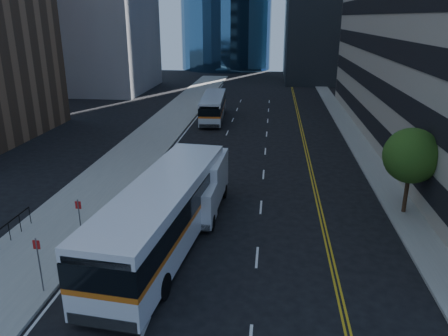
{
  "coord_description": "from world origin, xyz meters",
  "views": [
    {
      "loc": [
        0.99,
        -16.85,
        11.14
      ],
      "look_at": [
        -1.7,
        7.09,
        2.8
      ],
      "focal_mm": 35.0,
      "sensor_mm": 36.0,
      "label": 1
    }
  ],
  "objects_px": {
    "street_tree": "(411,156)",
    "box_truck": "(203,185)",
    "bus_front": "(164,213)",
    "bus_rear": "(213,106)"
  },
  "relations": [
    {
      "from": "street_tree",
      "to": "bus_rear",
      "type": "distance_m",
      "value": 28.28
    },
    {
      "from": "bus_front",
      "to": "box_truck",
      "type": "relative_size",
      "value": 2.14
    },
    {
      "from": "street_tree",
      "to": "bus_front",
      "type": "relative_size",
      "value": 0.37
    },
    {
      "from": "bus_front",
      "to": "bus_rear",
      "type": "distance_m",
      "value": 29.58
    },
    {
      "from": "bus_front",
      "to": "box_truck",
      "type": "xyz_separation_m",
      "value": [
        1.2,
        4.69,
        -0.3
      ]
    },
    {
      "from": "street_tree",
      "to": "bus_rear",
      "type": "xyz_separation_m",
      "value": [
        -14.75,
        24.03,
        -2.14
      ]
    },
    {
      "from": "bus_front",
      "to": "box_truck",
      "type": "distance_m",
      "value": 4.85
    },
    {
      "from": "bus_rear",
      "to": "box_truck",
      "type": "xyz_separation_m",
      "value": [
        2.75,
        -24.85,
        0.13
      ]
    },
    {
      "from": "bus_rear",
      "to": "street_tree",
      "type": "bearing_deg",
      "value": -61.84
    },
    {
      "from": "street_tree",
      "to": "box_truck",
      "type": "relative_size",
      "value": 0.78
    }
  ]
}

